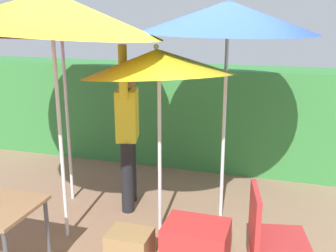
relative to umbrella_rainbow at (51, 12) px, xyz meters
name	(u,v)px	position (x,y,z in m)	size (l,w,h in m)	color
ground_plane	(159,239)	(0.92, 0.19, -2.19)	(24.00, 24.00, 0.00)	#937056
hedge_row	(207,116)	(0.92, 2.41, -1.47)	(8.00, 0.70, 1.45)	#38843D
umbrella_rainbow	(51,12)	(0.00, 0.00, 0.00)	(2.03, 2.02, 2.47)	silver
umbrella_orange	(60,18)	(-0.38, 0.77, -0.06)	(1.99, 1.99, 2.35)	silver
umbrella_yellow	(158,63)	(0.86, 0.38, -0.46)	(1.47, 1.46, 1.98)	silver
umbrella_navy	(228,17)	(1.43, 0.84, -0.05)	(1.76, 1.76, 2.35)	silver
person_vendor	(128,129)	(0.36, 0.80, -1.26)	(0.31, 0.55, 1.88)	black
chair_plastic	(270,235)	(2.00, -0.30, -1.68)	(0.52, 0.52, 0.89)	#B72D2D
cooler_box	(196,243)	(1.36, -0.07, -2.00)	(0.57, 0.43, 0.38)	red
crate_cardboard	(130,246)	(0.78, -0.22, -2.05)	(0.39, 0.31, 0.29)	#9E7A4C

